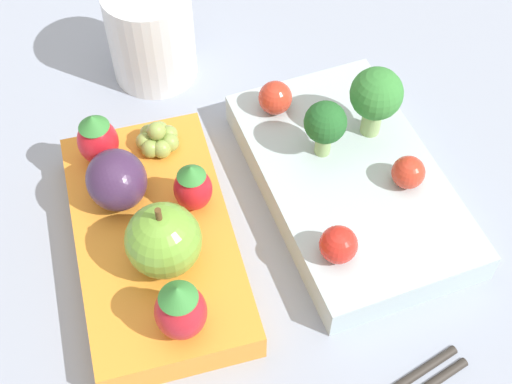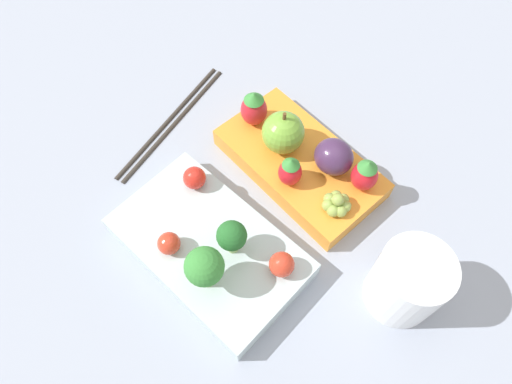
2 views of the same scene
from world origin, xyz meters
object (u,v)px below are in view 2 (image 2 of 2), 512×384
Objects in this scene: broccoli_floret_0 at (205,267)px; cherry_tomato_1 at (194,178)px; apple at (283,133)px; strawberry_1 at (254,108)px; plum at (334,157)px; chopsticks_pair at (171,121)px; grape_cluster at (337,203)px; bento_box_savoury at (209,247)px; strawberry_0 at (365,175)px; drinking_cup at (408,282)px; strawberry_2 at (290,171)px; broccoli_floret_1 at (232,236)px; bento_box_fruit at (298,162)px; cherry_tomato_2 at (282,264)px; cherry_tomato_0 at (169,243)px.

cherry_tomato_1 is (0.09, -0.07, -0.02)m from broccoli_floret_0.
apple reaches higher than strawberry_1.
chopsticks_pair is at bearing 17.64° from plum.
grape_cluster is at bearing 165.36° from apple.
strawberry_0 reaches higher than bento_box_savoury.
grape_cluster is at bearing -107.05° from broccoli_floret_0.
strawberry_1 is 0.15m from grape_cluster.
drinking_cup is at bearing 166.62° from strawberry_1.
strawberry_1 is 0.09m from strawberry_2.
broccoli_floret_1 reaches higher than bento_box_savoury.
bento_box_savoury is 4.28× the size of strawberry_1.
broccoli_floret_1 is at bearing -83.56° from broccoli_floret_0.
bento_box_savoury is 1.01× the size of bento_box_fruit.
cherry_tomato_2 is (-0.08, -0.03, 0.03)m from bento_box_savoury.
broccoli_floret_0 is at bearing 118.57° from strawberry_1.
bento_box_savoury is 3.56× the size of broccoli_floret_0.
bento_box_savoury is at bearing 149.37° from chopsticks_pair.
strawberry_2 is (-0.04, 0.03, -0.01)m from apple.
chopsticks_pair is (0.24, -0.07, -0.04)m from cherry_tomato_2.
cherry_tomato_1 and cherry_tomato_2 have the same top height.
strawberry_1 is 0.23× the size of chopsticks_pair.
broccoli_floret_0 is 2.30× the size of cherry_tomato_1.
broccoli_floret_0 is 0.19m from plum.
bento_box_savoury is 3.60× the size of apple.
apple is (-0.04, -0.11, 0.01)m from cherry_tomato_1.
apple is 0.10m from strawberry_0.
broccoli_floret_0 is 0.16m from grape_cluster.
cherry_tomato_0 is (0.05, 0.00, -0.03)m from broccoli_floret_0.
bento_box_savoury is 8.07× the size of cherry_tomato_2.
apple is 0.06m from plum.
cherry_tomato_1 reaches higher than chopsticks_pair.
apple is 0.10m from grape_cluster.
broccoli_floret_0 is at bearing 39.23° from drinking_cup.
bento_box_savoury is at bearing 98.09° from apple.
strawberry_2 is at bearing -97.98° from bento_box_savoury.
chopsticks_pair is at bearing -24.27° from broccoli_floret_1.
bento_box_fruit is at bearing -81.81° from broccoli_floret_0.
broccoli_floret_1 reaches higher than bento_box_fruit.
strawberry_1 is (0.05, -0.18, 0.01)m from cherry_tomato_0.
strawberry_1 is at bearing -61.43° from broccoli_floret_0.
bento_box_savoury is at bearing 82.02° from strawberry_2.
plum is (-0.07, -0.19, 0.01)m from cherry_tomato_0.
grape_cluster is (-0.05, -0.15, -0.03)m from broccoli_floret_0.
strawberry_0 is at bearing -35.23° from drinking_cup.
bento_box_fruit is 0.19m from broccoli_floret_0.
broccoli_floret_0 is at bearing 95.23° from strawberry_2.
strawberry_1 is (0.05, -0.01, -0.00)m from apple.
bento_box_savoury is 0.15m from bento_box_fruit.
chopsticks_pair is at bearing 19.74° from apple.
apple reaches higher than chopsticks_pair.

